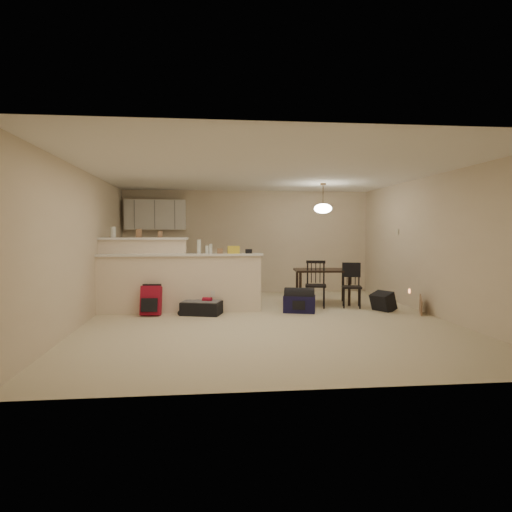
{
  "coord_description": "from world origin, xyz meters",
  "views": [
    {
      "loc": [
        -1.02,
        -7.66,
        1.49
      ],
      "look_at": [
        -0.1,
        0.7,
        1.05
      ],
      "focal_mm": 32.0,
      "sensor_mm": 36.0,
      "label": 1
    }
  ],
  "objects": [
    {
      "name": "dining_table",
      "position": [
        1.39,
        1.59,
        0.63
      ],
      "size": [
        1.21,
        0.86,
        0.72
      ],
      "rotation": [
        0.0,
        0.0,
        -0.09
      ],
      "color": "black",
      "rests_on": "ground"
    },
    {
      "name": "small_box",
      "position": [
        -1.88,
        1.12,
        1.45
      ],
      "size": [
        0.08,
        0.06,
        0.12
      ],
      "primitive_type": "cube",
      "color": "#956D4D",
      "rests_on": "breakfast_bar"
    },
    {
      "name": "cereal_box",
      "position": [
        -2.27,
        1.12,
        1.47
      ],
      "size": [
        0.1,
        0.07,
        0.16
      ],
      "primitive_type": "cube",
      "color": "#956D4D",
      "rests_on": "breakfast_bar"
    },
    {
      "name": "bottle_b",
      "position": [
        -0.93,
        0.9,
        1.18
      ],
      "size": [
        0.06,
        0.06,
        0.18
      ],
      "primitive_type": "cylinder",
      "color": "silver",
      "rests_on": "breakfast_bar"
    },
    {
      "name": "dining_chair_near",
      "position": [
        1.14,
        1.14,
        0.46
      ],
      "size": [
        0.48,
        0.47,
        0.92
      ],
      "primitive_type": null,
      "rotation": [
        0.0,
        0.0,
        -0.23
      ],
      "color": "black",
      "rests_on": "ground"
    },
    {
      "name": "bottle_a",
      "position": [
        -1.15,
        0.9,
        1.22
      ],
      "size": [
        0.07,
        0.07,
        0.26
      ],
      "primitive_type": "cylinder",
      "color": "silver",
      "rests_on": "breakfast_bar"
    },
    {
      "name": "black_daypack",
      "position": [
        2.32,
        0.61,
        0.17
      ],
      "size": [
        0.42,
        0.47,
        0.34
      ],
      "primitive_type": "cube",
      "rotation": [
        0.0,
        0.0,
        2.06
      ],
      "color": "black",
      "rests_on": "ground"
    },
    {
      "name": "extra_item_y",
      "position": [
        -1.0,
        0.9,
        1.16
      ],
      "size": [
        0.06,
        0.06,
        0.15
      ],
      "primitive_type": "cylinder",
      "color": "silver",
      "rests_on": "breakfast_bar"
    },
    {
      "name": "jar",
      "position": [
        -2.74,
        1.12,
        1.49
      ],
      "size": [
        0.1,
        0.1,
        0.2
      ],
      "primitive_type": "cylinder",
      "color": "silver",
      "rests_on": "breakfast_bar"
    },
    {
      "name": "suitcase",
      "position": [
        -1.1,
        0.59,
        0.12
      ],
      "size": [
        0.79,
        0.63,
        0.23
      ],
      "primitive_type": "cube",
      "rotation": [
        0.0,
        0.0,
        -0.29
      ],
      "color": "black",
      "rests_on": "ground"
    },
    {
      "name": "cardboard_sheet",
      "position": [
        2.85,
        0.17,
        0.16
      ],
      "size": [
        0.17,
        0.39,
        0.31
      ],
      "primitive_type": "cube",
      "rotation": [
        0.0,
        0.0,
        1.2
      ],
      "color": "#956D4D",
      "rests_on": "ground"
    },
    {
      "name": "kitchen_counter",
      "position": [
        -2.0,
        3.19,
        0.45
      ],
      "size": [
        1.8,
        0.6,
        0.9
      ],
      "primitive_type": "cube",
      "color": "white",
      "rests_on": "ground"
    },
    {
      "name": "pouch",
      "position": [
        -0.22,
        0.9,
        1.13
      ],
      "size": [
        0.12,
        0.1,
        0.08
      ],
      "primitive_type": "cube",
      "color": "#956D4D",
      "rests_on": "breakfast_bar"
    },
    {
      "name": "upper_cabinets",
      "position": [
        -2.2,
        3.32,
        1.9
      ],
      "size": [
        1.4,
        0.34,
        0.7
      ],
      "primitive_type": "cube",
      "color": "white",
      "rests_on": "room"
    },
    {
      "name": "navy_duffel",
      "position": [
        0.7,
        0.61,
        0.16
      ],
      "size": [
        0.64,
        0.46,
        0.32
      ],
      "primitive_type": "cube",
      "rotation": [
        0.0,
        0.0,
        -0.27
      ],
      "color": "#131136",
      "rests_on": "ground"
    },
    {
      "name": "pendant_lamp",
      "position": [
        1.39,
        1.59,
        1.99
      ],
      "size": [
        0.36,
        0.36,
        0.62
      ],
      "color": "brown",
      "rests_on": "room"
    },
    {
      "name": "breakfast_bar",
      "position": [
        -1.76,
        0.98,
        0.61
      ],
      "size": [
        3.08,
        0.58,
        1.39
      ],
      "color": "#F2DFC4",
      "rests_on": "ground"
    },
    {
      "name": "bag_lump",
      "position": [
        -0.5,
        0.9,
        1.16
      ],
      "size": [
        0.22,
        0.18,
        0.14
      ],
      "primitive_type": "cube",
      "color": "#956D4D",
      "rests_on": "breakfast_bar"
    },
    {
      "name": "extra_item_x",
      "position": [
        -0.76,
        0.9,
        1.14
      ],
      "size": [
        0.1,
        0.1,
        0.1
      ],
      "primitive_type": "cube",
      "color": "#956D4D",
      "rests_on": "breakfast_bar"
    },
    {
      "name": "dining_chair_far",
      "position": [
        1.84,
        1.05,
        0.43
      ],
      "size": [
        0.45,
        0.44,
        0.86
      ],
      "primitive_type": null,
      "rotation": [
        0.0,
        0.0,
        -0.25
      ],
      "color": "black",
      "rests_on": "ground"
    },
    {
      "name": "red_backpack",
      "position": [
        -2.0,
        0.61,
        0.26
      ],
      "size": [
        0.37,
        0.25,
        0.52
      ],
      "primitive_type": "cube",
      "rotation": [
        0.0,
        0.0,
        -0.11
      ],
      "color": "#A21228",
      "rests_on": "ground"
    },
    {
      "name": "room",
      "position": [
        0.0,
        0.0,
        1.25
      ],
      "size": [
        7.0,
        7.02,
        2.5
      ],
      "color": "beige",
      "rests_on": "ground"
    },
    {
      "name": "thermostat",
      "position": [
        2.98,
        1.55,
        1.5
      ],
      "size": [
        0.02,
        0.12,
        0.12
      ],
      "primitive_type": "cube",
      "color": "beige",
      "rests_on": "room"
    }
  ]
}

